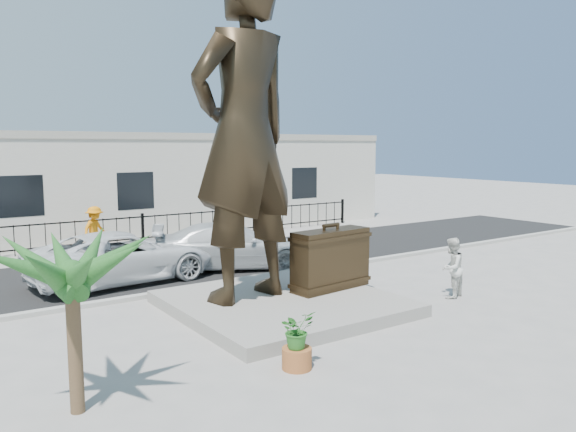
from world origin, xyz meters
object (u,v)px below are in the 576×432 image
(suitcase, at_px, (331,259))
(car_white, at_px, (123,257))
(statue, at_px, (244,135))
(tourist, at_px, (452,268))

(suitcase, bearing_deg, car_white, 121.75)
(suitcase, bearing_deg, statue, 162.43)
(statue, height_order, tourist, statue)
(statue, xyz_separation_m, tourist, (5.20, -2.20, -3.56))
(statue, relative_size, suitcase, 3.58)
(car_white, bearing_deg, suitcase, -147.39)
(statue, distance_m, tourist, 6.68)
(car_white, bearing_deg, statue, -166.10)
(statue, relative_size, tourist, 4.94)
(statue, bearing_deg, suitcase, 158.15)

